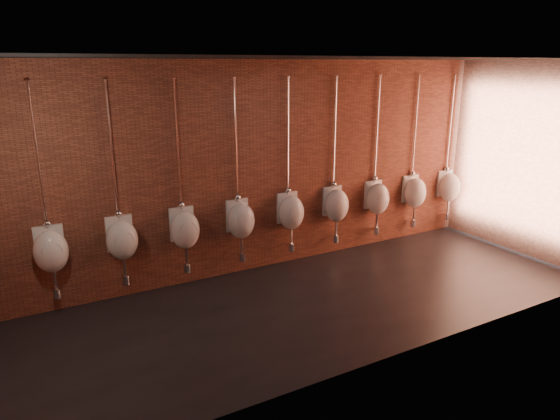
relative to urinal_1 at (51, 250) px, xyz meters
The scene contains 11 objects.
ground 3.38m from the urinal_1, 24.44° to the right, with size 8.50×8.50×0.00m, color black.
room_shell 3.45m from the urinal_1, 24.44° to the right, with size 8.54×3.04×3.22m.
urinal_1 is the anchor object (origin of this frame).
urinal_2 0.87m from the urinal_1, ahead, with size 0.42×0.37×2.72m.
urinal_3 1.74m from the urinal_1, ahead, with size 0.42×0.37×2.72m.
urinal_4 2.61m from the urinal_1, ahead, with size 0.42×0.37×2.72m.
urinal_5 3.49m from the urinal_1, ahead, with size 0.42×0.37×2.72m.
urinal_6 4.36m from the urinal_1, ahead, with size 0.42×0.37×2.72m.
urinal_7 5.23m from the urinal_1, ahead, with size 0.42×0.37×2.72m.
urinal_8 6.10m from the urinal_1, ahead, with size 0.42×0.37×2.72m.
urinal_9 6.97m from the urinal_1, ahead, with size 0.42×0.37×2.72m.
Camera 1 is at (-3.29, -5.16, 3.13)m, focal length 32.00 mm.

